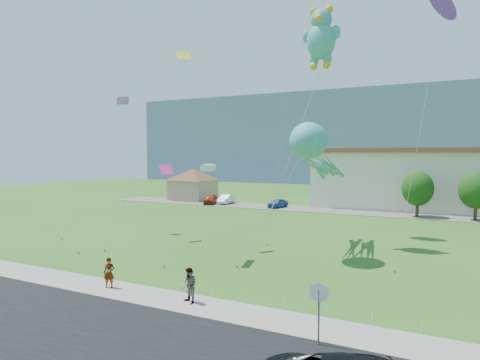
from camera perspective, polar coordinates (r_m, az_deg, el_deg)
name	(u,v)px	position (r m, az deg, el deg)	size (l,w,h in m)	color
ground	(179,283)	(25.51, -8.16, -13.43)	(160.00, 160.00, 0.00)	#325518
road	(65,335)	(19.89, -22.30, -18.55)	(80.00, 8.00, 0.06)	black
sidewalk	(148,296)	(23.41, -12.17, -14.91)	(80.00, 2.50, 0.10)	gray
parking_strip	(335,211)	(57.18, 12.53, -4.02)	(70.00, 6.00, 0.06)	#59544C
hill_ridge	(407,137)	(140.72, 21.34, 5.31)	(160.00, 50.00, 25.00)	slate
pavilion	(193,181)	(69.47, -6.31, -0.17)	(9.20, 9.20, 5.00)	tan
stop_sign	(319,298)	(17.29, 10.48, -15.25)	(0.80, 0.07, 2.50)	slate
rope_fence	(165,285)	(24.43, -9.97, -13.60)	(26.05, 0.05, 0.50)	white
tree_near	(418,188)	(54.23, 22.60, -1.04)	(3.60, 3.60, 5.47)	#3F2B19
tree_mid	(476,190)	(54.10, 28.95, -1.22)	(3.60, 3.60, 5.47)	#3F2B19
pedestrian_left	(109,273)	(24.94, -17.06, -11.74)	(0.60, 0.39, 1.64)	gray
pedestrian_right	(190,286)	(21.72, -6.75, -13.80)	(0.84, 0.65, 1.73)	gray
parked_car_red	(211,199)	(63.41, -3.91, -2.57)	(1.61, 4.01, 1.37)	maroon
parked_car_silver	(226,199)	(63.65, -1.83, -2.55)	(1.42, 4.06, 1.34)	silver
parked_car_blue	(278,203)	(59.05, 5.07, -3.09)	(1.45, 3.61, 1.23)	navy
octopus_kite	(314,152)	(31.94, 9.85, 3.72)	(4.52, 11.81, 9.66)	teal
teddy_bear_kite	(321,36)	(37.27, 10.75, 18.30)	(3.72, 9.49, 19.38)	teal
small_kite_yellow	(174,80)	(35.36, -8.84, 13.00)	(4.65, 5.71, 15.75)	yellow
small_kite_white	(208,168)	(29.72, -4.31, 1.58)	(1.71, 4.41, 6.91)	white
small_kite_black	(116,116)	(42.59, -16.19, 8.20)	(1.94, 7.15, 12.98)	black
small_kite_pink	(159,177)	(37.06, -10.81, 0.39)	(3.10, 8.29, 6.50)	#D42F84
small_kite_purple	(441,9)	(39.77, 25.26, 19.88)	(2.83, 11.31, 20.08)	purple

